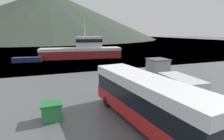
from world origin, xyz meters
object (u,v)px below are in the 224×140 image
fishing_boat (83,50)px  dock_kiosk (158,67)px  storage_bin (52,111)px  tour_bus (146,98)px  delivery_van (176,89)px  small_boat (27,60)px

fishing_boat → dock_kiosk: size_ratio=6.75×
storage_bin → tour_bus: bearing=-25.1°
delivery_van → small_boat: bearing=121.0°
fishing_boat → small_boat: bearing=104.9°
tour_bus → delivery_van: (4.34, 2.11, -0.50)m
tour_bus → small_boat: 32.57m
tour_bus → storage_bin: bearing=148.2°
tour_bus → delivery_van: tour_bus is taller
fishing_boat → dock_kiosk: (7.25, -20.76, -0.72)m
storage_bin → small_boat: storage_bin is taller
storage_bin → small_boat: bearing=98.7°
delivery_van → fishing_boat: bearing=98.7°
delivery_van → small_boat: 32.29m
dock_kiosk → small_boat: bearing=135.5°
fishing_boat → dock_kiosk: fishing_boat is taller
delivery_van → storage_bin: bearing=180.0°
fishing_boat → small_boat: size_ratio=3.32×
small_boat → fishing_boat: bearing=102.8°
storage_bin → dock_kiosk: dock_kiosk is taller
fishing_boat → storage_bin: size_ratio=13.10×
delivery_van → dock_kiosk: (4.71, 9.69, -0.15)m
tour_bus → small_boat: size_ratio=1.89×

